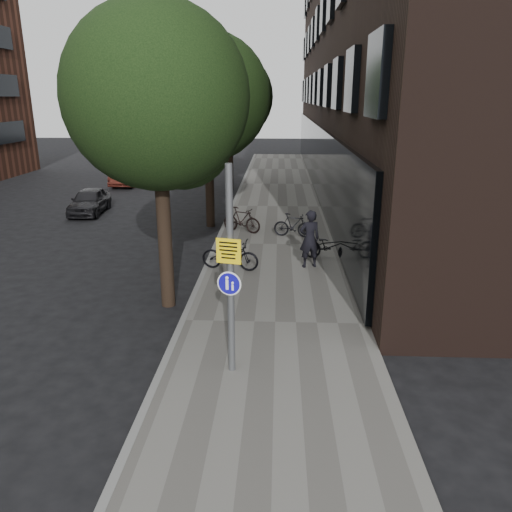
# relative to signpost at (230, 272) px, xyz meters

# --- Properties ---
(ground) EXTENTS (120.00, 120.00, 0.00)m
(ground) POSITION_rel_signpost_xyz_m (0.59, -1.09, -2.18)
(ground) COLOR black
(ground) RESTS_ON ground
(sidewalk) EXTENTS (4.50, 60.00, 0.12)m
(sidewalk) POSITION_rel_signpost_xyz_m (0.84, 8.91, -2.12)
(sidewalk) COLOR #64625C
(sidewalk) RESTS_ON ground
(curb_edge) EXTENTS (0.15, 60.00, 0.13)m
(curb_edge) POSITION_rel_signpost_xyz_m (-1.41, 8.91, -2.11)
(curb_edge) COLOR slate
(curb_edge) RESTS_ON ground
(building_right_dark_brick) EXTENTS (12.00, 40.00, 18.00)m
(building_right_dark_brick) POSITION_rel_signpost_xyz_m (9.09, 20.91, 6.82)
(building_right_dark_brick) COLOR black
(building_right_dark_brick) RESTS_ON ground
(street_tree_near) EXTENTS (4.40, 4.40, 7.50)m
(street_tree_near) POSITION_rel_signpost_xyz_m (-1.94, 3.55, 2.93)
(street_tree_near) COLOR black
(street_tree_near) RESTS_ON ground
(street_tree_mid) EXTENTS (5.00, 5.00, 7.80)m
(street_tree_mid) POSITION_rel_signpost_xyz_m (-1.94, 12.05, 2.94)
(street_tree_mid) COLOR black
(street_tree_mid) RESTS_ON ground
(street_tree_far) EXTENTS (5.00, 5.00, 7.80)m
(street_tree_far) POSITION_rel_signpost_xyz_m (-1.94, 21.05, 2.94)
(street_tree_far) COLOR black
(street_tree_far) RESTS_ON ground
(signpost) EXTENTS (0.46, 0.14, 4.07)m
(signpost) POSITION_rel_signpost_xyz_m (0.00, 0.00, 0.00)
(signpost) COLOR #595B5E
(signpost) RESTS_ON sidewalk
(pedestrian) EXTENTS (0.77, 0.61, 1.84)m
(pedestrian) POSITION_rel_signpost_xyz_m (1.87, 6.39, -1.14)
(pedestrian) COLOR black
(pedestrian) RESTS_ON sidewalk
(parked_bike_facade_near) EXTENTS (1.92, 1.18, 0.95)m
(parked_bike_facade_near) POSITION_rel_signpost_xyz_m (2.59, 7.13, -1.58)
(parked_bike_facade_near) COLOR black
(parked_bike_facade_near) RESTS_ON sidewalk
(parked_bike_facade_far) EXTENTS (1.58, 0.71, 0.92)m
(parked_bike_facade_far) POSITION_rel_signpost_xyz_m (1.47, 9.95, -1.60)
(parked_bike_facade_far) COLOR black
(parked_bike_facade_far) RESTS_ON sidewalk
(parked_bike_curb_near) EXTENTS (1.91, 0.97, 0.96)m
(parked_bike_curb_near) POSITION_rel_signpost_xyz_m (-0.60, 6.02, -1.58)
(parked_bike_curb_near) COLOR black
(parked_bike_curb_near) RESTS_ON sidewalk
(parked_bike_curb_far) EXTENTS (1.70, 1.14, 1.00)m
(parked_bike_curb_far) POSITION_rel_signpost_xyz_m (-0.58, 10.55, -1.56)
(parked_bike_curb_far) COLOR black
(parked_bike_curb_far) RESTS_ON sidewalk
(parked_car_near) EXTENTS (1.65, 3.58, 1.19)m
(parked_car_near) POSITION_rel_signpost_xyz_m (-8.05, 14.10, -1.58)
(parked_car_near) COLOR black
(parked_car_near) RESTS_ON ground
(parked_car_mid) EXTENTS (1.50, 4.02, 1.31)m
(parked_car_mid) POSITION_rel_signpost_xyz_m (-8.49, 22.11, -1.52)
(parked_car_mid) COLOR maroon
(parked_car_mid) RESTS_ON ground
(parked_car_far) EXTENTS (2.38, 4.68, 1.30)m
(parked_car_far) POSITION_rel_signpost_xyz_m (-9.37, 27.66, -1.53)
(parked_car_far) COLOR #1C1E32
(parked_car_far) RESTS_ON ground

